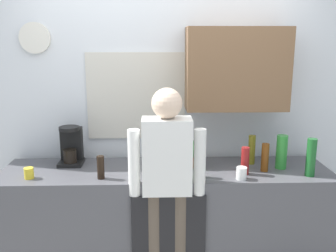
% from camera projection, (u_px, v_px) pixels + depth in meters
% --- Properties ---
extents(kitchen_counter, '(2.68, 0.64, 0.89)m').
position_uv_depth(kitchen_counter, '(166.00, 219.00, 3.18)').
color(kitchen_counter, '#4C4C51').
rests_on(kitchen_counter, ground_plane).
extents(dishwasher_panel, '(0.56, 0.02, 0.80)m').
position_uv_depth(dishwasher_panel, '(169.00, 245.00, 2.87)').
color(dishwasher_panel, black).
rests_on(dishwasher_panel, ground_plane).
extents(back_wall_assembly, '(4.28, 0.42, 2.60)m').
position_uv_depth(back_wall_assembly, '(173.00, 104.00, 3.36)').
color(back_wall_assembly, silver).
rests_on(back_wall_assembly, ground_plane).
extents(coffee_maker, '(0.20, 0.20, 0.33)m').
position_uv_depth(coffee_maker, '(71.00, 147.00, 3.20)').
color(coffee_maker, black).
rests_on(coffee_maker, kitchen_counter).
extents(bottle_green_wine, '(0.07, 0.07, 0.30)m').
position_uv_depth(bottle_green_wine, '(311.00, 157.00, 2.91)').
color(bottle_green_wine, '#195923').
rests_on(bottle_green_wine, kitchen_counter).
extents(bottle_amber_beer, '(0.06, 0.06, 0.23)m').
position_uv_depth(bottle_amber_beer, '(265.00, 157.00, 3.02)').
color(bottle_amber_beer, brown).
rests_on(bottle_amber_beer, kitchen_counter).
extents(bottle_clear_soda, '(0.09, 0.09, 0.28)m').
position_uv_depth(bottle_clear_soda, '(282.00, 152.00, 3.08)').
color(bottle_clear_soda, '#2D8C33').
rests_on(bottle_clear_soda, kitchen_counter).
extents(bottle_red_vinegar, '(0.06, 0.06, 0.22)m').
position_uv_depth(bottle_red_vinegar, '(245.00, 161.00, 2.95)').
color(bottle_red_vinegar, maroon).
rests_on(bottle_red_vinegar, kitchen_counter).
extents(bottle_dark_sauce, '(0.06, 0.06, 0.18)m').
position_uv_depth(bottle_dark_sauce, '(101.00, 167.00, 2.86)').
color(bottle_dark_sauce, black).
rests_on(bottle_dark_sauce, kitchen_counter).
extents(bottle_olive_oil, '(0.06, 0.06, 0.25)m').
position_uv_depth(bottle_olive_oil, '(252.00, 150.00, 3.19)').
color(bottle_olive_oil, olive).
rests_on(bottle_olive_oil, kitchen_counter).
extents(cup_yellow_cup, '(0.07, 0.07, 0.08)m').
position_uv_depth(cup_yellow_cup, '(29.00, 173.00, 2.87)').
color(cup_yellow_cup, yellow).
rests_on(cup_yellow_cup, kitchen_counter).
extents(cup_white_mug, '(0.08, 0.08, 0.09)m').
position_uv_depth(cup_white_mug, '(241.00, 173.00, 2.86)').
color(cup_white_mug, white).
rests_on(cup_white_mug, kitchen_counter).
extents(potted_plant, '(0.15, 0.15, 0.23)m').
position_uv_depth(potted_plant, '(197.00, 152.00, 3.11)').
color(potted_plant, '#9E5638').
rests_on(potted_plant, kitchen_counter).
extents(dish_soap, '(0.06, 0.06, 0.18)m').
position_uv_depth(dish_soap, '(202.00, 168.00, 2.89)').
color(dish_soap, green).
rests_on(dish_soap, kitchen_counter).
extents(person_at_sink, '(0.57, 0.22, 1.60)m').
position_uv_depth(person_at_sink, '(167.00, 176.00, 2.77)').
color(person_at_sink, brown).
rests_on(person_at_sink, ground_plane).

